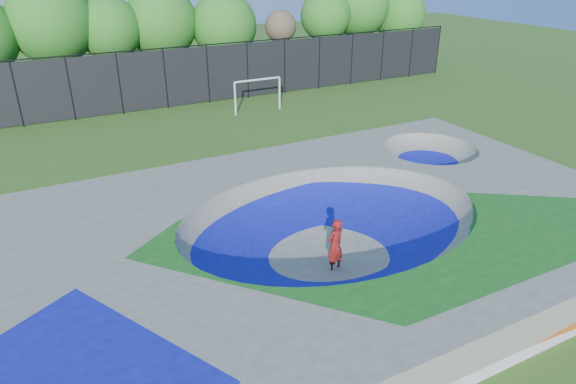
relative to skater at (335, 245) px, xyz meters
name	(u,v)px	position (x,y,z in m)	size (l,w,h in m)	color
ground	(331,250)	(0.59, 1.11, -0.95)	(120.00, 120.00, 0.00)	#2E5116
skate_deck	(332,232)	(0.59, 1.11, -0.20)	(22.00, 14.00, 1.50)	gray
skater	(335,245)	(0.00, 0.00, 0.00)	(0.69, 0.46, 1.90)	red
skateboard	(334,269)	(0.00, 0.00, -0.93)	(0.78, 0.22, 0.05)	black
soccer_goal	(258,89)	(5.66, 18.36, 0.59)	(3.35, 0.12, 2.21)	silver
fence	(165,77)	(0.59, 22.11, 1.15)	(48.09, 0.09, 4.04)	black
treeline	(128,25)	(-0.34, 27.67, 3.98)	(53.53, 6.49, 8.31)	#443022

